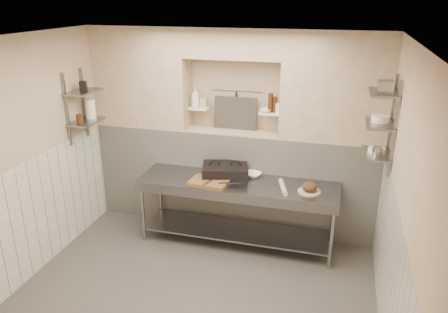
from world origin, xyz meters
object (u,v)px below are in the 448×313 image
(mixing_bowl, at_px, (253,175))
(bottle_soap, at_px, (195,98))
(cutting_board, at_px, (209,182))
(rolling_pin, at_px, (283,187))
(bowl_alcove, at_px, (265,111))
(bread_loaf, at_px, (310,187))
(jug_left, at_px, (90,109))
(panini_press, at_px, (225,171))
(prep_table, at_px, (237,200))

(mixing_bowl, relative_size, bottle_soap, 0.78)
(cutting_board, relative_size, rolling_pin, 1.17)
(bottle_soap, distance_m, bowl_alcove, 0.98)
(rolling_pin, distance_m, bottle_soap, 1.73)
(bread_loaf, height_order, bowl_alcove, bowl_alcove)
(bowl_alcove, height_order, jug_left, jug_left)
(mixing_bowl, xyz_separation_m, bottle_soap, (-0.89, 0.28, 0.93))
(bowl_alcove, bearing_deg, bread_loaf, -41.06)
(bread_loaf, bearing_deg, bottle_soap, 160.69)
(panini_press, bearing_deg, jug_left, 169.61)
(panini_press, height_order, cutting_board, panini_press)
(bottle_soap, bearing_deg, mixing_bowl, -17.75)
(prep_table, height_order, bread_loaf, bread_loaf)
(prep_table, distance_m, bottle_soap, 1.52)
(mixing_bowl, bearing_deg, panini_press, -163.91)
(prep_table, distance_m, panini_press, 0.42)
(panini_press, xyz_separation_m, bottle_soap, (-0.53, 0.39, 0.87))
(bread_loaf, bearing_deg, prep_table, 176.94)
(bread_loaf, xyz_separation_m, bottle_soap, (-1.66, 0.58, 0.88))
(bowl_alcove, bearing_deg, mixing_bowl, -105.00)
(prep_table, relative_size, cutting_board, 5.34)
(cutting_board, height_order, bowl_alcove, bowl_alcove)
(bottle_soap, bearing_deg, prep_table, -35.84)
(rolling_pin, bearing_deg, prep_table, 174.17)
(bowl_alcove, bearing_deg, rolling_pin, -59.13)
(mixing_bowl, bearing_deg, prep_table, -121.56)
(panini_press, bearing_deg, prep_table, -50.57)
(prep_table, distance_m, mixing_bowl, 0.41)
(bottle_soap, bearing_deg, rolling_pin, -23.95)
(bread_loaf, relative_size, bowl_alcove, 1.26)
(bowl_alcove, relative_size, jug_left, 0.58)
(rolling_pin, xyz_separation_m, jug_left, (-2.64, 0.06, 0.81))
(mixing_bowl, relative_size, rolling_pin, 0.53)
(cutting_board, relative_size, bowl_alcove, 3.22)
(prep_table, height_order, jug_left, jug_left)
(panini_press, bearing_deg, mixing_bowl, 1.00)
(prep_table, xyz_separation_m, bottle_soap, (-0.74, 0.53, 1.21))
(mixing_bowl, distance_m, bread_loaf, 0.83)
(prep_table, relative_size, mixing_bowl, 11.83)
(mixing_bowl, distance_m, rolling_pin, 0.54)
(prep_table, xyz_separation_m, jug_left, (-2.04, -0.01, 1.10))
(cutting_board, bearing_deg, bread_loaf, 4.01)
(prep_table, distance_m, bowl_alcove, 1.25)
(bottle_soap, xyz_separation_m, jug_left, (-1.31, -0.54, -0.11))
(prep_table, bearing_deg, rolling_pin, -5.83)
(rolling_pin, relative_size, jug_left, 1.60)
(jug_left, bearing_deg, panini_press, 4.70)
(prep_table, xyz_separation_m, cutting_board, (-0.34, -0.14, 0.28))
(bottle_soap, xyz_separation_m, bowl_alcove, (0.97, 0.02, -0.12))
(rolling_pin, bearing_deg, mixing_bowl, 145.38)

